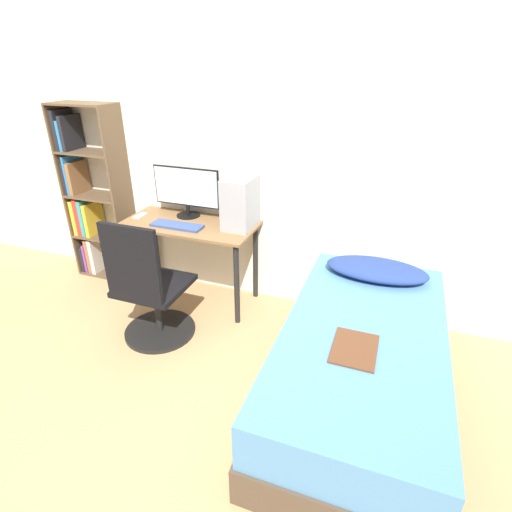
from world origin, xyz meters
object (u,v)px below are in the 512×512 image
bookshelf (90,202)px  keyboard (177,226)px  office_chair (150,296)px  monitor (186,190)px  pc_tower (240,203)px  bed (360,363)px

bookshelf → keyboard: (1.06, -0.23, -0.01)m
bookshelf → office_chair: bearing=-33.9°
office_chair → monitor: 0.97m
bookshelf → office_chair: (1.10, -0.74, -0.37)m
bookshelf → monitor: bookshelf is taller
monitor → pc_tower: (0.52, -0.07, -0.03)m
keyboard → pc_tower: pc_tower is taller
bookshelf → bed: (2.64, -0.80, -0.49)m
office_chair → bed: size_ratio=0.53×
monitor → pc_tower: bearing=-7.6°
pc_tower → office_chair: bearing=-122.3°
bookshelf → keyboard: bearing=-12.1°
bed → pc_tower: size_ratio=4.62×
bookshelf → bed: bookshelf is taller
monitor → bookshelf: bearing=-178.5°
keyboard → pc_tower: bearing=21.0°
bed → keyboard: (-1.58, 0.57, 0.48)m
bookshelf → bed: size_ratio=0.86×
bookshelf → monitor: (1.03, 0.03, 0.22)m
bookshelf → office_chair: size_ratio=1.63×
bed → pc_tower: 1.49m
bed → pc_tower: (-1.10, 0.75, 0.67)m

